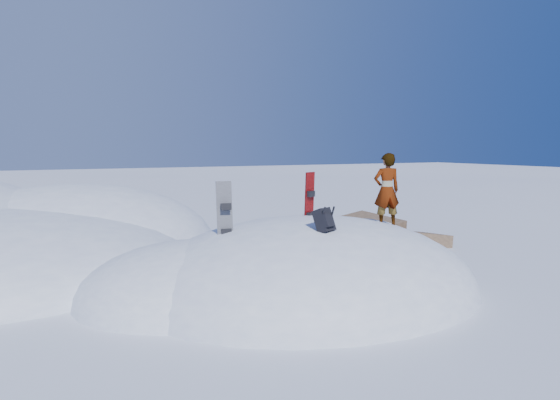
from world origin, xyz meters
name	(u,v)px	position (x,y,z in m)	size (l,w,h in m)	color
ground	(309,292)	(0.00, 0.00, 0.00)	(120.00, 120.00, 0.00)	white
snow_mound	(295,290)	(-0.17, 0.24, 0.00)	(8.00, 6.00, 3.00)	white
rock_outcrop	(370,249)	(3.72, 3.01, 0.01)	(4.68, 4.41, 1.68)	brown
snowboard_red	(309,207)	(0.25, 0.43, 1.65)	(0.29, 0.23, 1.47)	#B5090B
snowboard_dark	(225,222)	(-1.69, 0.18, 1.49)	(0.35, 0.35, 1.55)	black
backpack	(325,220)	(-0.29, -1.03, 1.58)	(0.41, 0.47, 0.50)	black
gear_pile	(240,324)	(-2.11, -1.49, 0.10)	(0.80, 0.70, 0.21)	black
person	(387,190)	(2.07, 0.23, 1.93)	(0.59, 0.39, 1.62)	slate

